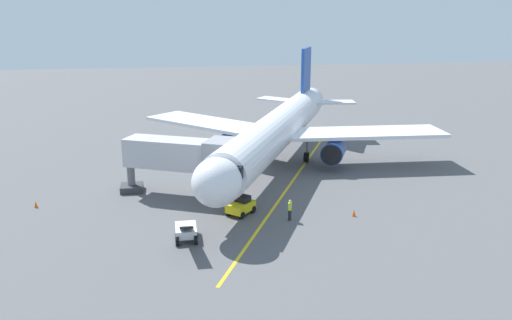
{
  "coord_description": "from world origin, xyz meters",
  "views": [
    {
      "loc": [
        10.02,
        51.46,
        15.78
      ],
      "look_at": [
        2.49,
        6.68,
        3.0
      ],
      "focal_mm": 36.77,
      "sensor_mm": 36.0,
      "label": 1
    }
  ],
  "objects": [
    {
      "name": "ground_plane",
      "position": [
        0.0,
        0.0,
        0.0
      ],
      "size": [
        220.0,
        220.0,
        0.0
      ],
      "primitive_type": "plane",
      "color": "#565659"
    },
    {
      "name": "airplane",
      "position": [
        -1.08,
        -0.8,
        4.0
      ],
      "size": [
        31.73,
        37.8,
        11.5
      ],
      "color": "white",
      "rests_on": "ground"
    },
    {
      "name": "ground_crew_marshaller",
      "position": [
        1.01,
        13.93,
        0.89
      ],
      "size": [
        0.37,
        0.46,
        1.71
      ],
      "color": "#23232D",
      "rests_on": "ground"
    },
    {
      "name": "safety_cone_nose_left",
      "position": [
        21.42,
        7.65,
        0.28
      ],
      "size": [
        0.32,
        0.32,
        0.55
      ],
      "primitive_type": "cone",
      "color": "#F2590F",
      "rests_on": "ground"
    },
    {
      "name": "safety_cone_nose_right",
      "position": [
        -4.28,
        13.95,
        0.28
      ],
      "size": [
        0.32,
        0.32,
        0.55
      ],
      "primitive_type": "cone",
      "color": "#F2590F",
      "rests_on": "ground"
    },
    {
      "name": "belt_loader_near_nose",
      "position": [
        9.21,
        16.32,
        0.71
      ],
      "size": [
        1.56,
        4.58,
        2.32
      ],
      "color": "white",
      "rests_on": "ground"
    },
    {
      "name": "jet_bridge",
      "position": [
        8.62,
        7.07,
        3.76
      ],
      "size": [
        11.08,
        7.09,
        5.4
      ],
      "color": "#B7B7BC",
      "rests_on": "ground"
    },
    {
      "name": "apron_lead_in_line",
      "position": [
        -0.96,
        5.46,
        0.01
      ],
      "size": [
        17.43,
        36.21,
        0.01
      ],
      "primitive_type": "cube",
      "rotation": [
        0.0,
        0.0,
        -0.44
      ],
      "color": "yellow",
      "rests_on": "ground"
    },
    {
      "name": "tug_portside",
      "position": [
        4.61,
        11.96,
        0.7
      ],
      "size": [
        2.67,
        2.7,
        1.5
      ],
      "color": "yellow",
      "rests_on": "ground"
    }
  ]
}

